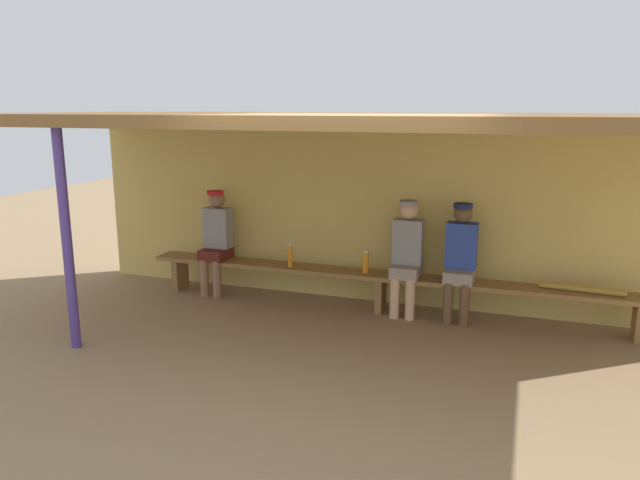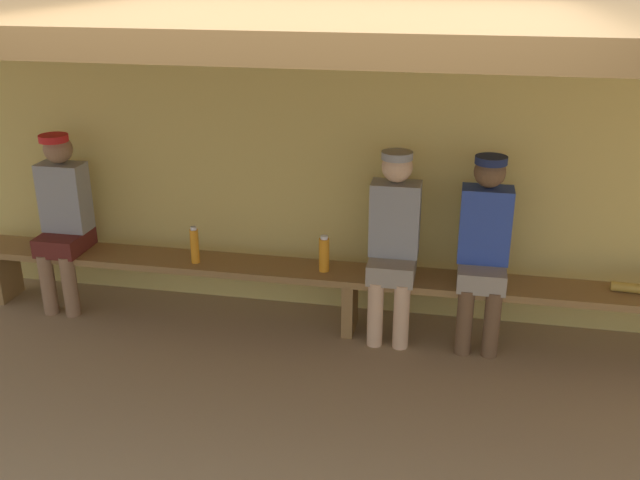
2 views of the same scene
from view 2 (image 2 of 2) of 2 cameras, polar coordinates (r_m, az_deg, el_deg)
ground_plane at (r=4.04m, az=-1.23°, el=-17.48°), size 24.00×24.00×0.00m
back_wall at (r=5.31m, az=3.29°, el=5.75°), size 8.00×0.20×2.20m
dugout_roof at (r=3.83m, az=0.82°, el=17.28°), size 8.00×2.80×0.12m
bench at (r=5.14m, az=2.41°, el=-3.28°), size 6.00×0.36×0.46m
player_in_red at (r=5.73m, az=-19.70°, el=1.97°), size 0.34×0.42×1.34m
player_near_post at (r=4.96m, az=12.85°, el=-0.26°), size 0.34×0.42×1.34m
player_shirtless_tan at (r=4.97m, az=5.85°, el=0.24°), size 0.34×0.42×1.34m
water_bottle_orange at (r=5.07m, az=0.33°, el=-1.12°), size 0.07×0.07×0.27m
water_bottle_clear at (r=5.29m, az=-9.89°, el=-0.43°), size 0.06×0.06×0.28m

